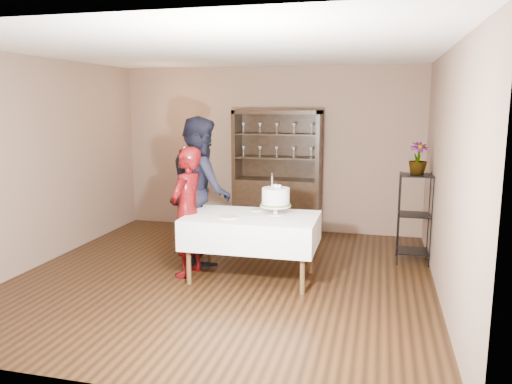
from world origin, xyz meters
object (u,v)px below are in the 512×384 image
Objects in this scene: cake at (276,198)px; potted_plant at (418,158)px; cake_table at (252,230)px; china_hutch at (277,193)px; plant_etagere at (414,215)px; man at (201,190)px; woman at (187,212)px.

potted_plant is (1.68, 1.07, 0.41)m from cake.
cake_table is 3.74× the size of potted_plant.
cake is at bearing -147.44° from potted_plant.
china_hutch reaches higher than potted_plant.
man is at bearing -167.01° from plant_etagere.
china_hutch is at bearing -53.90° from man.
man reaches higher than potted_plant.
plant_etagere is 0.76× the size of cake_table.
woman reaches higher than cake.
woman is (-0.66, -2.26, 0.14)m from china_hutch.
potted_plant is at bearing 78.57° from plant_etagere.
cake is at bearing 109.05° from woman.
china_hutch is 1.25× the size of woman.
woman is at bearing -170.55° from cake.
china_hutch is 1.27× the size of cake_table.
cake_table is at bearing -149.36° from plant_etagere.
cake_table is 2.41m from potted_plant.
china_hutch is 2.43m from potted_plant.
china_hutch is at bearing 93.82° from cake_table.
plant_etagere is at bearing -26.83° from china_hutch.
china_hutch is 4.75× the size of potted_plant.
man is 4.62× the size of potted_plant.
china_hutch reaches higher than cake_table.
potted_plant is at bearing 31.47° from cake_table.
plant_etagere is 2.85× the size of potted_plant.
woman reaches higher than cake_table.
woman is 1.10m from cake.
cake_table is at bearing -155.95° from cake.
man is 3.80× the size of cake.
china_hutch reaches higher than woman.
woman is (-2.74, -1.20, 0.15)m from plant_etagere.
china_hutch is 2.20m from cake_table.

